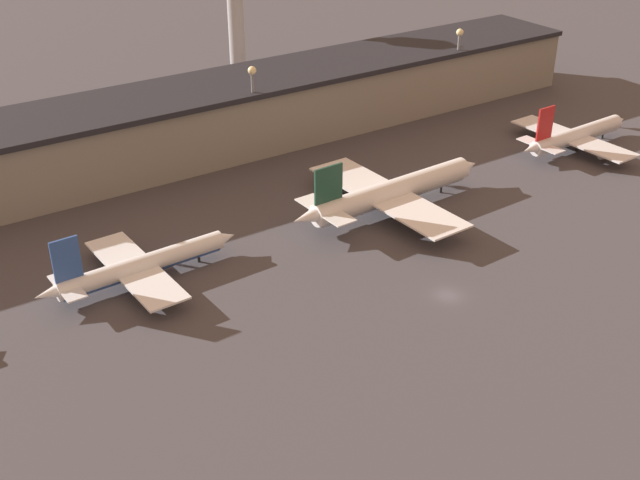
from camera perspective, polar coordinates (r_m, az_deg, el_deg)
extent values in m
plane|color=#423F44|center=(132.34, 9.08, -3.92)|extent=(600.00, 600.00, 0.00)
cube|color=gray|center=(185.04, -6.62, 8.61)|extent=(193.18, 20.90, 14.30)
cube|color=black|center=(182.50, -6.76, 10.89)|extent=(193.18, 22.90, 1.20)
cylinder|color=white|center=(136.33, -12.47, -1.70)|extent=(29.41, 4.29, 3.22)
cylinder|color=#2D519E|center=(136.62, -12.45, -1.91)|extent=(27.92, 3.75, 2.74)
cone|color=white|center=(142.04, -6.78, 0.16)|extent=(3.97, 3.20, 3.06)
cone|color=white|center=(132.07, -18.68, -3.62)|extent=(4.92, 2.91, 2.74)
cube|color=#2D519E|center=(130.36, -17.60, -1.32)|extent=(4.52, 0.56, 7.19)
cube|color=white|center=(132.58, -17.54, -3.16)|extent=(3.56, 9.62, 0.24)
cube|color=white|center=(136.08, -13.01, -2.03)|extent=(8.04, 26.65, 0.36)
cylinder|color=gray|center=(142.93, -13.86, -1.06)|extent=(3.60, 1.90, 1.77)
cylinder|color=gray|center=(131.06, -11.28, -3.71)|extent=(3.60, 1.90, 1.77)
cylinder|color=black|center=(141.06, -8.61, -1.29)|extent=(0.50, 0.50, 1.45)
cylinder|color=black|center=(138.10, -13.15, -2.49)|extent=(0.50, 0.50, 1.45)
cylinder|color=black|center=(136.03, -12.70, -2.96)|extent=(0.50, 0.50, 1.45)
cylinder|color=white|center=(156.40, 5.22, 3.53)|extent=(37.34, 5.71, 4.35)
cylinder|color=#ADB2B7|center=(156.72, 5.21, 3.28)|extent=(35.45, 4.99, 3.70)
cone|color=white|center=(169.09, 10.38, 5.19)|extent=(5.37, 4.32, 4.13)
cone|color=white|center=(145.07, -0.83, 1.66)|extent=(6.66, 3.93, 3.70)
cube|color=#1E4738|center=(145.07, 0.61, 4.00)|extent=(6.10, 0.62, 6.96)
cube|color=white|center=(146.87, 0.37, 2.16)|extent=(4.85, 13.78, 0.24)
cube|color=white|center=(155.52, 4.69, 3.18)|extent=(10.95, 38.17, 0.36)
cylinder|color=gray|center=(164.14, 2.59, 4.14)|extent=(4.87, 2.57, 2.39)
cylinder|color=gray|center=(149.89, 7.60, 1.34)|extent=(4.87, 2.57, 2.39)
cylinder|color=black|center=(165.85, 8.60, 3.66)|extent=(0.50, 0.50, 1.96)
cylinder|color=black|center=(157.85, 4.25, 2.55)|extent=(0.50, 0.50, 1.96)
cylinder|color=black|center=(155.51, 5.06, 2.09)|extent=(0.50, 0.50, 1.96)
cylinder|color=silver|center=(194.04, 17.81, 7.14)|extent=(28.70, 4.48, 3.43)
cylinder|color=silver|center=(194.25, 17.78, 6.98)|extent=(27.25, 3.91, 2.92)
cone|color=silver|center=(206.00, 20.46, 7.95)|extent=(4.23, 3.41, 3.26)
cone|color=silver|center=(182.37, 14.81, 6.28)|extent=(5.25, 3.10, 2.92)
cube|color=red|center=(183.10, 15.73, 7.99)|extent=(4.81, 0.58, 7.38)
cube|color=silver|center=(184.41, 15.41, 6.54)|extent=(3.83, 11.14, 0.24)
cube|color=silver|center=(193.10, 17.53, 6.95)|extent=(8.67, 30.88, 0.36)
cylinder|color=gray|center=(198.94, 15.71, 7.49)|extent=(3.84, 2.02, 1.89)
cylinder|color=gray|center=(189.69, 19.64, 5.80)|extent=(3.84, 2.02, 1.89)
cylinder|color=black|center=(202.65, 19.46, 7.03)|extent=(0.50, 0.50, 1.54)
cylinder|color=black|center=(194.59, 17.12, 6.52)|extent=(0.50, 0.50, 1.54)
cylinder|color=black|center=(193.10, 17.75, 6.25)|extent=(0.50, 0.50, 1.54)
cylinder|color=slate|center=(177.14, -4.72, 8.69)|extent=(0.70, 0.70, 19.69)
sphere|color=beige|center=(173.79, -4.86, 11.92)|extent=(1.80, 1.80, 1.80)
cylinder|color=slate|center=(210.54, 9.68, 11.65)|extent=(0.70, 0.70, 19.27)
sphere|color=beige|center=(207.77, 9.92, 14.34)|extent=(1.80, 1.80, 1.80)
cylinder|color=#99999E|center=(228.76, -6.01, 15.47)|extent=(4.40, 4.40, 36.03)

